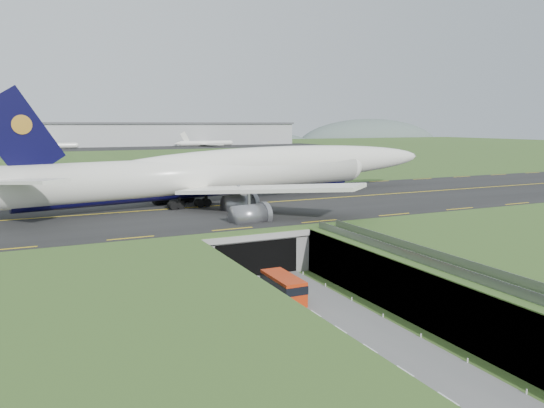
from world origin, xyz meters
TOP-DOWN VIEW (x-y plane):
  - ground at (0.00, 0.00)m, footprint 900.00×900.00m
  - airfield_deck at (0.00, 0.00)m, footprint 800.00×800.00m
  - trench_road at (0.00, -7.50)m, footprint 12.00×75.00m
  - taxiway at (0.00, 33.00)m, footprint 800.00×44.00m
  - tunnel_portal at (0.00, 16.71)m, footprint 17.00×22.30m
  - guideway at (11.00, -19.11)m, footprint 3.00×53.00m
  - jumbo_jet at (9.62, 38.19)m, footprint 99.18×62.32m
  - shuttle_tram at (-1.14, -2.25)m, footprint 2.91×7.38m
  - cargo_terminal at (-0.03, 299.41)m, footprint 320.00×67.00m
  - distant_hills at (64.38, 430.00)m, footprint 700.00×91.00m

SIDE VIEW (x-z plane):
  - distant_hills at x=64.38m, z-range -34.00..26.00m
  - ground at x=0.00m, z-range 0.00..0.00m
  - trench_road at x=0.00m, z-range 0.00..0.20m
  - shuttle_tram at x=-1.14m, z-range 0.15..3.16m
  - airfield_deck at x=0.00m, z-range 0.00..6.00m
  - tunnel_portal at x=0.00m, z-range 0.33..6.33m
  - guideway at x=11.00m, z-range 1.80..8.85m
  - taxiway at x=0.00m, z-range 6.00..6.18m
  - jumbo_jet at x=9.62m, z-range 1.18..22.11m
  - cargo_terminal at x=-0.03m, z-range 6.16..21.76m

